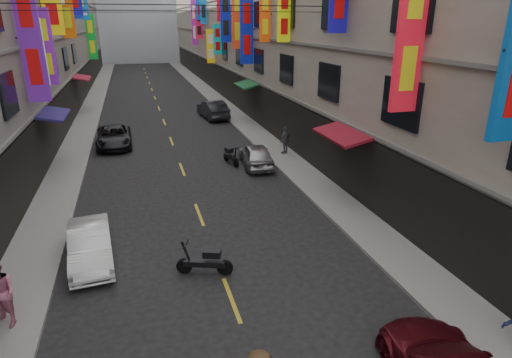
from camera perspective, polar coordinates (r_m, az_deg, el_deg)
sidewalk_left at (r=41.01m, az=-21.28°, el=8.43°), size 2.00×90.00×0.12m
sidewalk_right at (r=41.64m, az=-4.46°, el=9.90°), size 2.00×90.00×0.12m
haze_block at (r=90.24m, az=-15.72°, el=21.81°), size 18.00×8.00×22.00m
street_awnings at (r=24.58m, az=-13.75°, el=9.10°), size 13.99×35.20×0.41m
lane_markings at (r=37.96m, az=-12.50°, el=8.38°), size 0.12×80.20×0.01m
scooter_crossing at (r=13.76m, az=-6.77°, el=-10.89°), size 1.73×0.81×1.14m
scooter_far_right at (r=23.96m, az=-3.38°, el=3.04°), size 0.65×1.78×1.14m
car_left_mid at (r=15.25m, az=-21.23°, el=-8.19°), size 1.64×3.84×1.23m
car_left_far at (r=28.73m, az=-18.41°, el=5.36°), size 2.16×4.59×1.27m
car_right_mid at (r=23.49m, az=-0.02°, el=3.22°), size 1.82×3.86×1.27m
car_right_far at (r=35.70m, az=-5.80°, el=9.22°), size 2.10×4.64×1.48m
pedestrian_rfar at (r=25.43m, az=3.92°, el=5.24°), size 1.11×1.00×1.65m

